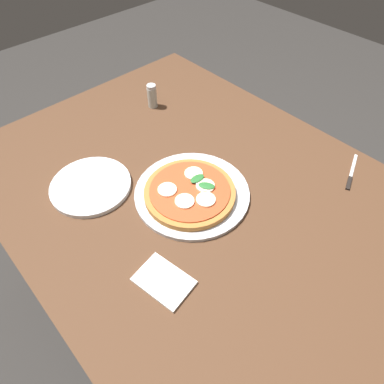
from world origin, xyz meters
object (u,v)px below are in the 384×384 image
(knife, at_px, (351,176))
(dining_table, at_px, (210,218))
(serving_tray, at_px, (192,193))
(plate_white, at_px, (91,186))
(pizza, at_px, (190,192))
(napkin, at_px, (164,281))
(pepper_shaker, at_px, (152,96))

(knife, bearing_deg, dining_table, -120.94)
(dining_table, relative_size, serving_tray, 4.45)
(dining_table, xyz_separation_m, knife, (0.22, 0.37, 0.09))
(dining_table, xyz_separation_m, plate_white, (-0.27, -0.22, 0.10))
(serving_tray, xyz_separation_m, pizza, (0.00, -0.01, 0.02))
(dining_table, distance_m, knife, 0.44)
(dining_table, xyz_separation_m, pizza, (-0.05, -0.04, 0.11))
(napkin, distance_m, knife, 0.64)
(napkin, xyz_separation_m, knife, (0.12, 0.63, -0.00))
(pizza, height_order, plate_white, pizza)
(serving_tray, distance_m, napkin, 0.28)
(napkin, bearing_deg, pizza, 124.05)
(pepper_shaker, bearing_deg, plate_white, -62.99)
(serving_tray, xyz_separation_m, napkin, (0.15, -0.23, -0.00))
(dining_table, xyz_separation_m, napkin, (0.10, -0.26, 0.09))
(pizza, bearing_deg, pepper_shaker, 154.29)
(dining_table, height_order, pepper_shaker, pepper_shaker)
(serving_tray, bearing_deg, plate_white, -138.20)
(pizza, relative_size, napkin, 1.97)
(dining_table, height_order, napkin, napkin)
(pizza, relative_size, knife, 1.60)
(dining_table, bearing_deg, napkin, -68.24)
(dining_table, relative_size, napkin, 11.21)
(serving_tray, xyz_separation_m, plate_white, (-0.22, -0.20, 0.00))
(napkin, bearing_deg, dining_table, 111.76)
(plate_white, bearing_deg, pepper_shaker, 117.01)
(dining_table, distance_m, napkin, 0.30)
(pizza, xyz_separation_m, plate_white, (-0.22, -0.18, -0.02))
(dining_table, bearing_deg, knife, 59.06)
(plate_white, height_order, napkin, plate_white)
(pepper_shaker, bearing_deg, napkin, -36.56)
(plate_white, xyz_separation_m, pepper_shaker, (-0.20, 0.39, 0.04))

